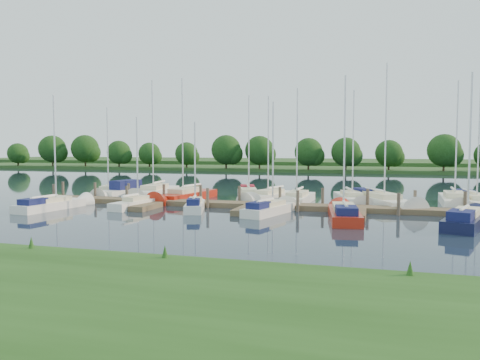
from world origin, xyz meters
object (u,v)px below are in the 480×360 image
(dock, at_px, (253,206))
(motorboat, at_px, (124,192))
(sailboat_n_0, at_px, (109,192))
(sailboat_n_5, at_px, (269,198))
(sailboat_s_2, at_px, (195,207))

(dock, distance_m, motorboat, 15.71)
(dock, bearing_deg, motorboat, 158.88)
(motorboat, bearing_deg, sailboat_n_0, -0.88)
(sailboat_n_0, height_order, motorboat, sailboat_n_0)
(sailboat_n_0, distance_m, sailboat_n_5, 16.68)
(dock, xyz_separation_m, motorboat, (-14.66, 5.66, 0.19))
(dock, relative_size, sailboat_n_0, 4.38)
(sailboat_n_0, bearing_deg, sailboat_n_5, 163.75)
(dock, height_order, sailboat_n_5, sailboat_n_5)
(sailboat_n_5, bearing_deg, motorboat, 20.48)
(motorboat, distance_m, sailboat_s_2, 13.41)
(dock, distance_m, sailboat_n_0, 17.80)
(dock, xyz_separation_m, sailboat_n_5, (-0.02, 5.91, 0.07))
(sailboat_s_2, bearing_deg, motorboat, 125.68)
(dock, height_order, sailboat_n_0, sailboat_n_0)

